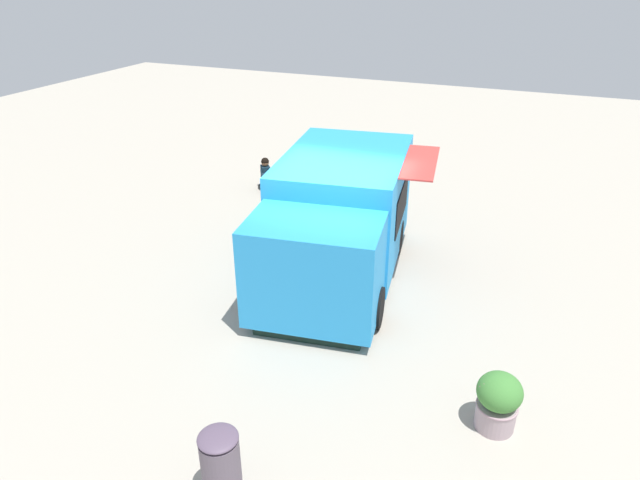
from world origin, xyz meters
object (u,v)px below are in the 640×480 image
Objects in this scene: food_truck at (338,223)px; person_customer at (266,177)px; planter_flowering_far at (498,401)px; trash_bin at (221,467)px; planter_flowering_near at (343,182)px.

food_truck reaches higher than person_customer.
food_truck is 4.63m from planter_flowering_far.
person_customer is at bearing -155.59° from trash_bin.
planter_flowering_far is at bearing 130.38° from trash_bin.
food_truck is at bearing 18.70° from planter_flowering_near.
food_truck is 5.48m from trash_bin.
person_customer is 9.89m from trash_bin.
person_customer is 9.55m from planter_flowering_far.
planter_flowering_near is at bearing -168.03° from trash_bin.
trash_bin is at bearing 24.41° from person_customer.
person_customer is at bearing -136.29° from food_truck.
food_truck is at bearing -131.65° from planter_flowering_far.
trash_bin is at bearing 11.97° from planter_flowering_near.
food_truck is 5.04× the size of trash_bin.
planter_flowering_near is 0.74× the size of trash_bin.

